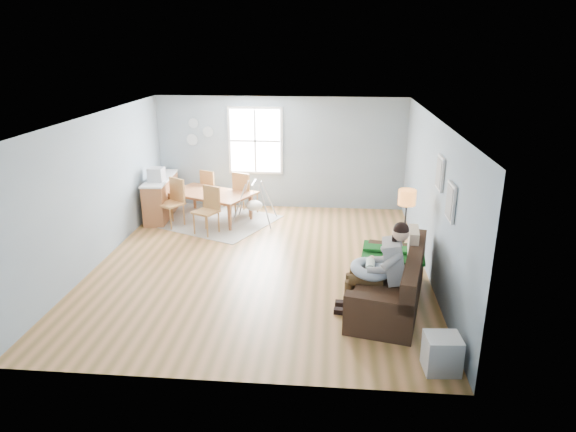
# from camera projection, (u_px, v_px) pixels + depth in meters

# --- Properties ---
(room) EXTENTS (8.40, 9.40, 3.90)m
(room) POSITION_uv_depth(u_px,v_px,m) (259.00, 134.00, 8.76)
(room) COLOR olive
(window) EXTENTS (1.32, 0.08, 1.62)m
(window) POSITION_uv_depth(u_px,v_px,m) (255.00, 141.00, 12.32)
(window) COLOR silver
(window) RESTS_ON room
(pictures) EXTENTS (0.05, 1.34, 0.74)m
(pictures) POSITION_uv_depth(u_px,v_px,m) (445.00, 187.00, 7.70)
(pictures) COLOR silver
(pictures) RESTS_ON room
(wall_plates) EXTENTS (0.67, 0.02, 0.66)m
(wall_plates) POSITION_uv_depth(u_px,v_px,m) (198.00, 132.00, 12.39)
(wall_plates) COLOR #A0B3C1
(wall_plates) RESTS_ON room
(sofa) EXTENTS (1.42, 2.38, 0.90)m
(sofa) POSITION_uv_depth(u_px,v_px,m) (392.00, 286.00, 7.96)
(sofa) COLOR black
(sofa) RESTS_ON room
(green_throw) EXTENTS (1.11, 0.98, 0.04)m
(green_throw) POSITION_uv_depth(u_px,v_px,m) (393.00, 253.00, 8.57)
(green_throw) COLOR #14571C
(green_throw) RESTS_ON sofa
(beige_pillow) EXTENTS (0.21, 0.54, 0.53)m
(beige_pillow) POSITION_uv_depth(u_px,v_px,m) (413.00, 245.00, 8.25)
(beige_pillow) COLOR #BDA790
(beige_pillow) RESTS_ON sofa
(father) EXTENTS (1.07, 0.51, 1.48)m
(father) POSITION_uv_depth(u_px,v_px,m) (382.00, 266.00, 7.55)
(father) COLOR gray
(father) RESTS_ON sofa
(nursing_pillow) EXTENTS (0.77, 0.76, 0.24)m
(nursing_pillow) POSITION_uv_depth(u_px,v_px,m) (370.00, 269.00, 7.63)
(nursing_pillow) COLOR silver
(nursing_pillow) RESTS_ON father
(infant) EXTENTS (0.17, 0.38, 0.14)m
(infant) POSITION_uv_depth(u_px,v_px,m) (371.00, 264.00, 7.64)
(infant) COLOR silver
(infant) RESTS_ON nursing_pillow
(toddler) EXTENTS (0.59, 0.31, 0.92)m
(toddler) POSITION_uv_depth(u_px,v_px,m) (390.00, 254.00, 8.03)
(toddler) COLOR white
(toddler) RESTS_ON sofa
(floor_lamp) EXTENTS (0.30, 0.30, 1.50)m
(floor_lamp) POSITION_uv_depth(u_px,v_px,m) (407.00, 204.00, 8.87)
(floor_lamp) COLOR black
(floor_lamp) RESTS_ON room
(storage_cube) EXTENTS (0.46, 0.41, 0.48)m
(storage_cube) POSITION_uv_depth(u_px,v_px,m) (441.00, 353.00, 6.38)
(storage_cube) COLOR silver
(storage_cube) RESTS_ON room
(rug) EXTENTS (3.33, 3.01, 0.01)m
(rug) POSITION_uv_depth(u_px,v_px,m) (211.00, 219.00, 11.88)
(rug) COLOR #9F9B91
(rug) RESTS_ON room
(dining_table) EXTENTS (2.09, 1.68, 0.64)m
(dining_table) POSITION_uv_depth(u_px,v_px,m) (210.00, 206.00, 11.78)
(dining_table) COLOR brown
(dining_table) RESTS_ON rug
(chair_sw) EXTENTS (0.65, 0.65, 1.05)m
(chair_sw) POSITION_uv_depth(u_px,v_px,m) (174.00, 199.00, 11.36)
(chair_sw) COLOR #995E34
(chair_sw) RESTS_ON rug
(chair_se) EXTENTS (0.61, 0.61, 1.01)m
(chair_se) POSITION_uv_depth(u_px,v_px,m) (209.00, 207.00, 10.91)
(chair_se) COLOR #995E34
(chair_se) RESTS_ON rug
(chair_nw) EXTENTS (0.60, 0.60, 0.98)m
(chair_nw) POSITION_uv_depth(u_px,v_px,m) (210.00, 187.00, 12.49)
(chair_nw) COLOR #995E34
(chair_nw) RESTS_ON rug
(chair_ne) EXTENTS (0.61, 0.61, 1.05)m
(chair_ne) POSITION_uv_depth(u_px,v_px,m) (244.00, 190.00, 12.00)
(chair_ne) COLOR #995E34
(chair_ne) RESTS_ON rug
(counter) EXTENTS (0.61, 1.71, 0.94)m
(counter) POSITION_uv_depth(u_px,v_px,m) (161.00, 197.00, 11.97)
(counter) COLOR brown
(counter) RESTS_ON room
(monitor) EXTENTS (0.33, 0.31, 0.31)m
(monitor) POSITION_uv_depth(u_px,v_px,m) (156.00, 175.00, 11.47)
(monitor) COLOR #B8B8BE
(monitor) RESTS_ON counter
(baby_swing) EXTENTS (0.94, 0.96, 0.94)m
(baby_swing) POSITION_uv_depth(u_px,v_px,m) (254.00, 205.00, 11.56)
(baby_swing) COLOR #B8B8BE
(baby_swing) RESTS_ON room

